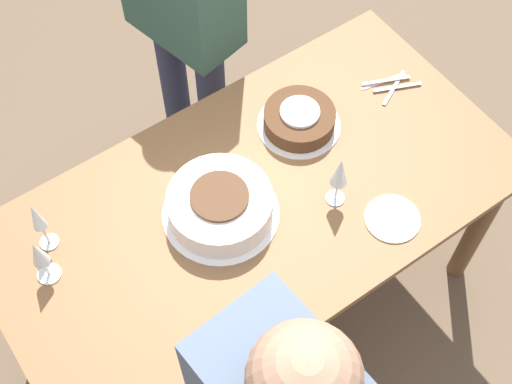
# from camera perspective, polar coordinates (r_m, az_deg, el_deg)

# --- Properties ---
(ground_plane) EXTENTS (12.00, 12.00, 0.00)m
(ground_plane) POSITION_cam_1_polar(r_m,az_deg,el_deg) (2.86, 0.00, -8.60)
(ground_plane) COLOR brown
(dining_table) EXTENTS (1.63, 0.86, 0.76)m
(dining_table) POSITION_cam_1_polar(r_m,az_deg,el_deg) (2.28, 0.00, -2.14)
(dining_table) COLOR brown
(dining_table) RESTS_ON ground_plane
(cake_center_white) EXTENTS (0.36, 0.36, 0.11)m
(cake_center_white) POSITION_cam_1_polar(r_m,az_deg,el_deg) (2.12, -2.88, -1.09)
(cake_center_white) COLOR white
(cake_center_white) RESTS_ON dining_table
(cake_front_chocolate) EXTENTS (0.27, 0.27, 0.08)m
(cake_front_chocolate) POSITION_cam_1_polar(r_m,az_deg,el_deg) (2.32, 3.48, 5.83)
(cake_front_chocolate) COLOR white
(cake_front_chocolate) RESTS_ON dining_table
(wine_glass_near) EXTENTS (0.06, 0.06, 0.21)m
(wine_glass_near) POSITION_cam_1_polar(r_m,az_deg,el_deg) (2.08, -17.10, -2.07)
(wine_glass_near) COLOR silver
(wine_glass_near) RESTS_ON dining_table
(wine_glass_far) EXTENTS (0.07, 0.07, 0.18)m
(wine_glass_far) POSITION_cam_1_polar(r_m,az_deg,el_deg) (2.05, -16.99, -4.87)
(wine_glass_far) COLOR silver
(wine_glass_far) RESTS_ON dining_table
(wine_glass_extra) EXTENTS (0.06, 0.06, 0.21)m
(wine_glass_extra) POSITION_cam_1_polar(r_m,az_deg,el_deg) (2.08, 6.71, 1.50)
(wine_glass_extra) COLOR silver
(wine_glass_extra) RESTS_ON dining_table
(dessert_plate_left) EXTENTS (0.17, 0.17, 0.01)m
(dessert_plate_left) POSITION_cam_1_polar(r_m,az_deg,el_deg) (2.19, 10.85, -2.11)
(dessert_plate_left) COLOR white
(dessert_plate_left) RESTS_ON dining_table
(fork_pile) EXTENTS (0.18, 0.12, 0.01)m
(fork_pile) POSITION_cam_1_polar(r_m,az_deg,el_deg) (2.49, 10.68, 8.48)
(fork_pile) COLOR silver
(fork_pile) RESTS_ON dining_table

